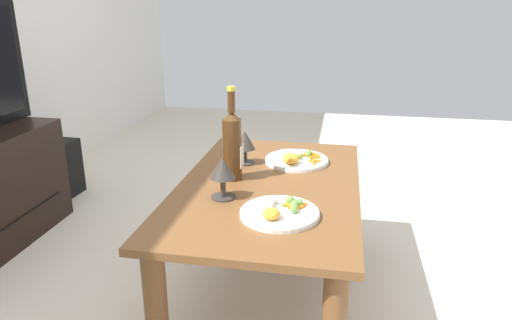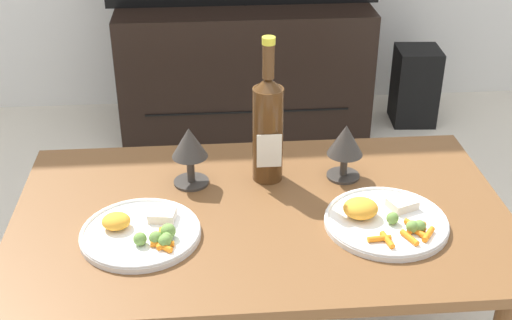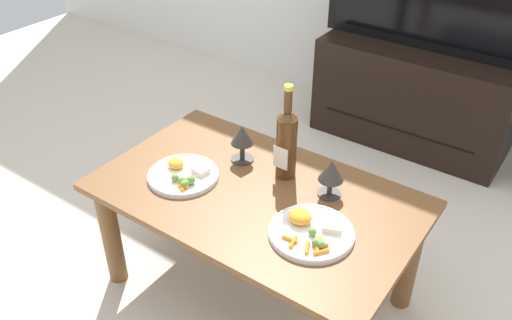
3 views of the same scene
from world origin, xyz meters
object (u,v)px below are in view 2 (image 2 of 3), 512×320
object	(u,v)px
dining_table	(262,244)
dinner_plate_left	(141,232)
goblet_left	(189,146)
goblet_right	(345,143)
dinner_plate_right	(385,220)
wine_bottle	(268,125)
floor_speaker	(415,86)
tv_stand	(244,67)

from	to	relation	value
dining_table	dinner_plate_left	world-z (taller)	dinner_plate_left
goblet_left	goblet_right	bearing A→B (deg)	0.00
dining_table	goblet_left	world-z (taller)	goblet_left
dinner_plate_right	goblet_right	bearing A→B (deg)	103.36
dining_table	wine_bottle	world-z (taller)	wine_bottle
dining_table	floor_speaker	bearing A→B (deg)	60.36
goblet_left	dinner_plate_left	size ratio (longest dim) A/B	0.57
goblet_left	floor_speaker	bearing A→B (deg)	52.93
wine_bottle	goblet_right	distance (m)	0.19
floor_speaker	dinner_plate_left	world-z (taller)	dinner_plate_left
dining_table	goblet_right	world-z (taller)	goblet_right
floor_speaker	wine_bottle	bearing A→B (deg)	-117.81
floor_speaker	dinner_plate_left	bearing A→B (deg)	-121.89
goblet_right	goblet_left	bearing A→B (deg)	180.00
wine_bottle	goblet_right	size ratio (longest dim) A/B	2.56
tv_stand	dinner_plate_left	world-z (taller)	tv_stand
tv_stand	floor_speaker	size ratio (longest dim) A/B	3.05
dinner_plate_right	tv_stand	bearing A→B (deg)	98.03
floor_speaker	goblet_right	bearing A→B (deg)	-111.09
goblet_right	dinner_plate_left	distance (m)	0.51
tv_stand	dinner_plate_right	world-z (taller)	tv_stand
floor_speaker	wine_bottle	size ratio (longest dim) A/B	0.94
dinner_plate_left	dinner_plate_right	world-z (taller)	dinner_plate_right
dining_table	dinner_plate_left	bearing A→B (deg)	-163.43
dinner_plate_right	dinner_plate_left	bearing A→B (deg)	-179.75
wine_bottle	dinner_plate_left	xyz separation A→B (m)	(-0.28, -0.22, -0.13)
wine_bottle	tv_stand	bearing A→B (deg)	88.94
tv_stand	goblet_left	distance (m)	1.31
floor_speaker	wine_bottle	xyz separation A→B (m)	(-0.75, -1.23, 0.44)
floor_speaker	goblet_right	world-z (taller)	goblet_right
floor_speaker	dinner_plate_right	distance (m)	1.57
dinner_plate_right	wine_bottle	bearing A→B (deg)	136.69
floor_speaker	wine_bottle	distance (m)	1.50
wine_bottle	dinner_plate_right	size ratio (longest dim) A/B	1.33
tv_stand	goblet_right	size ratio (longest dim) A/B	7.37
goblet_left	wine_bottle	bearing A→B (deg)	3.14
dining_table	goblet_left	size ratio (longest dim) A/B	7.57
tv_stand	dinner_plate_right	distance (m)	1.50
wine_bottle	goblet_right	xyz separation A→B (m)	(0.18, -0.01, -0.05)
tv_stand	wine_bottle	world-z (taller)	wine_bottle
goblet_left	dinner_plate_left	bearing A→B (deg)	-116.01
goblet_right	floor_speaker	bearing A→B (deg)	65.16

